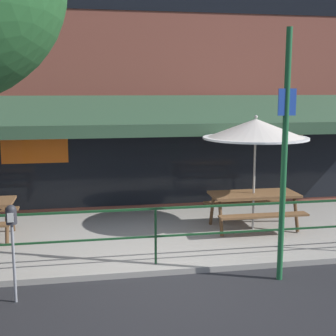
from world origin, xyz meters
TOP-DOWN VIEW (x-y plane):
  - ground_plane at (0.00, 0.00)m, footprint 120.00×120.00m
  - patio_deck at (0.00, 2.00)m, footprint 15.00×4.00m
  - restaurant_building at (0.00, 4.23)m, footprint 15.00×1.60m
  - patio_railing at (0.00, 0.30)m, footprint 13.84×0.04m
  - picnic_table_centre at (2.31, 1.91)m, footprint 1.80×1.42m
  - patio_umbrella_centre at (2.31, 1.93)m, footprint 2.14×2.14m
  - parking_meter_near at (-2.14, -0.56)m, footprint 0.15×0.16m
  - street_sign_pole at (1.88, -0.45)m, footprint 0.28×0.09m

SIDE VIEW (x-z plane):
  - ground_plane at x=0.00m, z-range 0.00..0.00m
  - patio_deck at x=0.00m, z-range 0.00..0.10m
  - picnic_table_centre at x=2.31m, z-range 0.33..1.08m
  - patio_railing at x=0.00m, z-range 0.32..1.28m
  - parking_meter_near at x=-2.14m, z-range 0.44..1.86m
  - street_sign_pole at x=1.88m, z-range 0.06..3.94m
  - patio_umbrella_centre at x=2.31m, z-range 0.99..3.37m
  - restaurant_building at x=0.00m, z-range -0.03..7.76m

